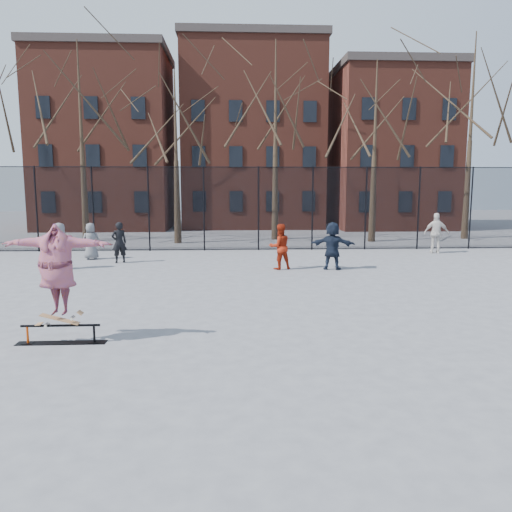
{
  "coord_description": "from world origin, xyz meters",
  "views": [
    {
      "loc": [
        -0.13,
        -10.86,
        3.15
      ],
      "look_at": [
        0.5,
        1.5,
        1.37
      ],
      "focal_mm": 35.0,
      "sensor_mm": 36.0,
      "label": 1
    }
  ],
  "objects_px": {
    "skateboard": "(60,322)",
    "bystander_navy": "(332,246)",
    "skate_rail": "(61,336)",
    "bystander_grey": "(91,241)",
    "skater": "(57,275)",
    "bystander_red": "(280,247)",
    "bystander_white": "(436,233)",
    "bystander_extra": "(60,246)",
    "bystander_black": "(119,242)"
  },
  "relations": [
    {
      "from": "skate_rail",
      "to": "bystander_navy",
      "type": "height_order",
      "value": "bystander_navy"
    },
    {
      "from": "skater",
      "to": "bystander_grey",
      "type": "xyz_separation_m",
      "value": [
        -2.49,
        11.43,
        -0.6
      ]
    },
    {
      "from": "skate_rail",
      "to": "bystander_extra",
      "type": "distance_m",
      "value": 9.47
    },
    {
      "from": "skater",
      "to": "bystander_white",
      "type": "bearing_deg",
      "value": 49.12
    },
    {
      "from": "skater",
      "to": "bystander_red",
      "type": "relative_size",
      "value": 1.3
    },
    {
      "from": "skater",
      "to": "bystander_red",
      "type": "bearing_deg",
      "value": 63.26
    },
    {
      "from": "bystander_extra",
      "to": "bystander_navy",
      "type": "bearing_deg",
      "value": 139.77
    },
    {
      "from": "bystander_navy",
      "to": "bystander_extra",
      "type": "distance_m",
      "value": 10.15
    },
    {
      "from": "bystander_navy",
      "to": "skater",
      "type": "bearing_deg",
      "value": 65.37
    },
    {
      "from": "skate_rail",
      "to": "bystander_grey",
      "type": "bearing_deg",
      "value": 102.33
    },
    {
      "from": "skateboard",
      "to": "bystander_navy",
      "type": "relative_size",
      "value": 0.46
    },
    {
      "from": "skate_rail",
      "to": "bystander_extra",
      "type": "bearing_deg",
      "value": 108.29
    },
    {
      "from": "skateboard",
      "to": "bystander_navy",
      "type": "xyz_separation_m",
      "value": [
        7.18,
        8.39,
        0.46
      ]
    },
    {
      "from": "skateboard",
      "to": "bystander_white",
      "type": "xyz_separation_m",
      "value": [
        12.87,
        12.6,
        0.49
      ]
    },
    {
      "from": "skateboard",
      "to": "bystander_black",
      "type": "bearing_deg",
      "value": 95.99
    },
    {
      "from": "bystander_red",
      "to": "bystander_black",
      "type": "bearing_deg",
      "value": -31.36
    },
    {
      "from": "bystander_red",
      "to": "bystander_navy",
      "type": "bearing_deg",
      "value": 160.68
    },
    {
      "from": "bystander_white",
      "to": "bystander_navy",
      "type": "relative_size",
      "value": 1.04
    },
    {
      "from": "bystander_navy",
      "to": "skateboard",
      "type": "bearing_deg",
      "value": 65.37
    },
    {
      "from": "skater",
      "to": "bystander_extra",
      "type": "relative_size",
      "value": 1.26
    },
    {
      "from": "bystander_grey",
      "to": "bystander_black",
      "type": "xyz_separation_m",
      "value": [
        1.4,
        -1.01,
        0.05
      ]
    },
    {
      "from": "skate_rail",
      "to": "bystander_grey",
      "type": "height_order",
      "value": "bystander_grey"
    },
    {
      "from": "skate_rail",
      "to": "bystander_red",
      "type": "relative_size",
      "value": 1.04
    },
    {
      "from": "bystander_navy",
      "to": "bystander_extra",
      "type": "bearing_deg",
      "value": 12.68
    },
    {
      "from": "bystander_grey",
      "to": "skate_rail",
      "type": "bearing_deg",
      "value": 90.78
    },
    {
      "from": "skateboard",
      "to": "bystander_red",
      "type": "distance_m",
      "value": 10.03
    },
    {
      "from": "bystander_white",
      "to": "bystander_navy",
      "type": "distance_m",
      "value": 7.07
    },
    {
      "from": "skate_rail",
      "to": "bystander_red",
      "type": "height_order",
      "value": "bystander_red"
    },
    {
      "from": "bystander_red",
      "to": "skateboard",
      "type": "bearing_deg",
      "value": 43.69
    },
    {
      "from": "skateboard",
      "to": "bystander_grey",
      "type": "distance_m",
      "value": 11.7
    },
    {
      "from": "bystander_red",
      "to": "skate_rail",
      "type": "bearing_deg",
      "value": 43.72
    },
    {
      "from": "bystander_white",
      "to": "bystander_grey",
      "type": "bearing_deg",
      "value": 17.04
    },
    {
      "from": "skateboard",
      "to": "bystander_extra",
      "type": "height_order",
      "value": "bystander_extra"
    },
    {
      "from": "bystander_black",
      "to": "bystander_white",
      "type": "bearing_deg",
      "value": 164.72
    },
    {
      "from": "skate_rail",
      "to": "bystander_white",
      "type": "bearing_deg",
      "value": 44.41
    },
    {
      "from": "bystander_black",
      "to": "bystander_navy",
      "type": "distance_m",
      "value": 8.52
    },
    {
      "from": "skate_rail",
      "to": "bystander_navy",
      "type": "distance_m",
      "value": 11.07
    },
    {
      "from": "bystander_white",
      "to": "bystander_extra",
      "type": "bearing_deg",
      "value": 25.63
    },
    {
      "from": "bystander_red",
      "to": "bystander_white",
      "type": "bearing_deg",
      "value": -166.9
    },
    {
      "from": "bystander_grey",
      "to": "bystander_navy",
      "type": "height_order",
      "value": "bystander_navy"
    },
    {
      "from": "skater",
      "to": "bystander_extra",
      "type": "xyz_separation_m",
      "value": [
        -2.96,
        8.97,
        -0.51
      ]
    },
    {
      "from": "skate_rail",
      "to": "skater",
      "type": "xyz_separation_m",
      "value": [
        -0.01,
        0.0,
        1.23
      ]
    },
    {
      "from": "bystander_grey",
      "to": "bystander_white",
      "type": "xyz_separation_m",
      "value": [
        15.36,
        1.17,
        0.15
      ]
    },
    {
      "from": "skateboard",
      "to": "skate_rail",
      "type": "bearing_deg",
      "value": 0.0
    },
    {
      "from": "bystander_extra",
      "to": "bystander_grey",
      "type": "bearing_deg",
      "value": -137.68
    },
    {
      "from": "bystander_red",
      "to": "bystander_navy",
      "type": "relative_size",
      "value": 0.95
    },
    {
      "from": "bystander_red",
      "to": "bystander_white",
      "type": "xyz_separation_m",
      "value": [
        7.64,
        4.05,
        0.08
      ]
    },
    {
      "from": "bystander_grey",
      "to": "bystander_extra",
      "type": "height_order",
      "value": "bystander_extra"
    },
    {
      "from": "skater",
      "to": "bystander_white",
      "type": "distance_m",
      "value": 18.01
    },
    {
      "from": "skateboard",
      "to": "skater",
      "type": "bearing_deg",
      "value": 0.0
    }
  ]
}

